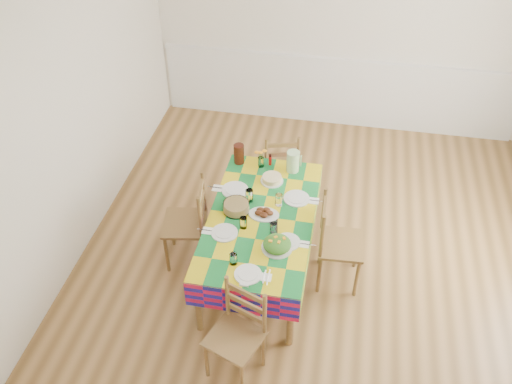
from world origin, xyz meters
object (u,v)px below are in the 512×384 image
dining_table (261,222)px  chair_right (336,243)px  chair_left (189,223)px  meat_platter (264,213)px  chair_far (280,166)px  tea_pitcher (239,154)px  chair_near (237,335)px  green_pitcher (293,161)px

dining_table → chair_right: (0.68, -0.00, -0.14)m
dining_table → chair_left: chair_left is taller
meat_platter → chair_far: chair_far is taller
dining_table → chair_far: 1.09m
chair_left → chair_right: size_ratio=0.99×
tea_pitcher → dining_table: bearing=-64.1°
chair_near → meat_platter: bearing=110.4°
dining_table → chair_right: chair_right is taller
meat_platter → chair_near: bearing=-90.3°
meat_platter → dining_table: bearing=-130.5°
chair_near → chair_right: chair_right is taller
chair_near → tea_pitcher: bearing=122.2°
chair_near → chair_left: bearing=143.2°
meat_platter → green_pitcher: green_pitcher is taller
dining_table → chair_far: bearing=89.5°
meat_platter → green_pitcher: 0.71m
tea_pitcher → chair_near: size_ratio=0.24×
chair_left → chair_right: chair_right is taller
dining_table → chair_left: 0.69m
green_pitcher → tea_pitcher: bearing=176.9°
dining_table → chair_near: chair_near is taller
chair_near → chair_right: 1.27m
tea_pitcher → chair_near: (0.37, -1.82, -0.34)m
dining_table → chair_right: bearing=-0.2°
meat_platter → chair_far: 1.09m
dining_table → chair_near: 1.09m
meat_platter → tea_pitcher: 0.81m
green_pitcher → chair_near: green_pitcher is taller
meat_platter → chair_far: (-0.01, 1.06, -0.27)m
chair_near → chair_far: 2.16m
chair_left → dining_table: bearing=79.9°
meat_platter → chair_left: 0.74m
meat_platter → chair_left: size_ratio=0.30×
chair_far → chair_right: size_ratio=0.91×
chair_near → chair_left: size_ratio=0.94×
meat_platter → chair_near: (-0.01, -1.10, -0.26)m
chair_left → chair_near: bearing=23.0°
meat_platter → chair_left: chair_left is taller
chair_near → chair_left: 1.29m
green_pitcher → dining_table: bearing=-104.3°
chair_near → chair_right: bearing=79.0°
dining_table → chair_left: bearing=179.4°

